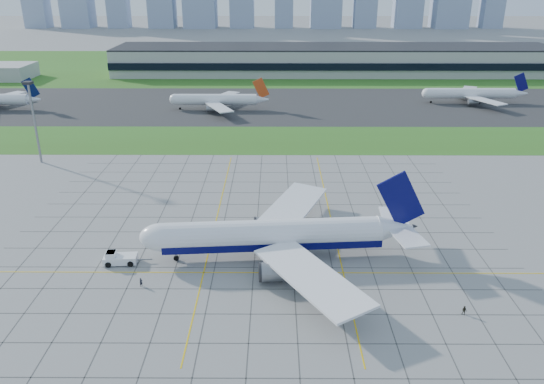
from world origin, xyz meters
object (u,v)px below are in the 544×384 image
object	(u,v)px
airliner	(274,235)
pushback_tug	(119,258)
distant_jet_1	(217,99)
light_mast	(33,112)
crew_near	(141,282)
distant_jet_2	(472,93)
crew_far	(464,311)

from	to	relation	value
airliner	pushback_tug	xyz separation A→B (m)	(-32.12, -2.92, -3.89)
airliner	distant_jet_1	xyz separation A→B (m)	(-25.35, 131.52, -0.62)
light_mast	pushback_tug	world-z (taller)	light_mast
light_mast	airliner	bearing A→B (deg)	-39.21
pushback_tug	distant_jet_1	xyz separation A→B (m)	(6.76, 134.44, 3.27)
airliner	crew_near	xyz separation A→B (m)	(-25.51, -11.54, -4.25)
pushback_tug	distant_jet_2	world-z (taller)	distant_jet_2
crew_far	light_mast	bearing A→B (deg)	177.96
pushback_tug	crew_near	size ratio (longest dim) A/B	5.76
airliner	pushback_tug	bearing A→B (deg)	-179.32
crew_far	distant_jet_1	distance (m)	162.99
distant_jet_1	distant_jet_2	xyz separation A→B (m)	(116.31, 13.46, 0.00)
light_mast	distant_jet_2	xyz separation A→B (m)	(165.14, 84.46, -11.69)
crew_near	crew_far	xyz separation A→B (m)	(58.81, -8.97, 0.02)
crew_near	crew_far	bearing A→B (deg)	-52.44
distant_jet_1	distant_jet_2	bearing A→B (deg)	6.60
airliner	distant_jet_1	size ratio (longest dim) A/B	1.41
airliner	distant_jet_2	world-z (taller)	airliner
crew_far	distant_jet_1	xyz separation A→B (m)	(-58.65, 152.03, 3.60)
distant_jet_1	crew_near	bearing A→B (deg)	-90.06
crew_far	distant_jet_1	world-z (taller)	distant_jet_1
pushback_tug	crew_near	bearing A→B (deg)	-57.03
crew_far	distant_jet_2	size ratio (longest dim) A/B	0.04
pushback_tug	crew_far	world-z (taller)	pushback_tug
pushback_tug	crew_far	size ratio (longest dim) A/B	5.63
distant_jet_2	distant_jet_1	bearing A→B (deg)	-173.40
pushback_tug	crew_near	xyz separation A→B (m)	(6.61, -8.62, -0.36)
distant_jet_2	crew_near	bearing A→B (deg)	-126.65
airliner	crew_near	size ratio (longest dim) A/B	34.80
light_mast	crew_near	bearing A→B (deg)	-55.96
light_mast	crew_far	world-z (taller)	light_mast
crew_near	crew_far	distance (m)	59.49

